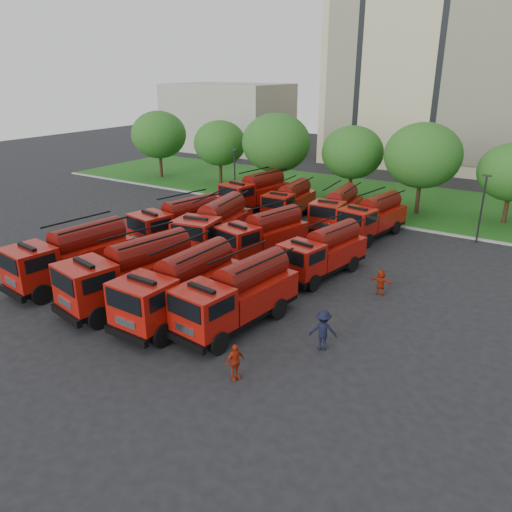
{
  "coord_description": "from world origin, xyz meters",
  "views": [
    {
      "loc": [
        17.17,
        -21.36,
        12.25
      ],
      "look_at": [
        2.24,
        1.9,
        1.8
      ],
      "focal_mm": 35.0,
      "sensor_mm": 36.0,
      "label": 1
    }
  ],
  "objects": [
    {
      "name": "lawn",
      "position": [
        0.0,
        26.0,
        0.06
      ],
      "size": [
        70.0,
        16.0,
        0.12
      ],
      "primitive_type": "cube",
      "color": "#154E14",
      "rests_on": "ground"
    },
    {
      "name": "fire_truck_5",
      "position": [
        -3.48,
        5.39,
        1.78
      ],
      "size": [
        3.93,
        8.11,
        3.54
      ],
      "rotation": [
        0.0,
        0.0,
        0.17
      ],
      "color": "black",
      "rests_on": "ground"
    },
    {
      "name": "tree_1",
      "position": [
        -16.0,
        23.0,
        4.55
      ],
      "size": [
        5.71,
        5.71,
        6.98
      ],
      "color": "#382314",
      "rests_on": "ground"
    },
    {
      "name": "fire_truck_2",
      "position": [
        1.27,
        -3.79,
        1.76
      ],
      "size": [
        2.98,
        7.75,
        3.5
      ],
      "rotation": [
        0.0,
        0.0,
        -0.02
      ],
      "color": "black",
      "rests_on": "ground"
    },
    {
      "name": "tree_2",
      "position": [
        -8.0,
        21.5,
        5.35
      ],
      "size": [
        6.72,
        6.72,
        8.22
      ],
      "color": "#382314",
      "rests_on": "ground"
    },
    {
      "name": "fire_truck_8",
      "position": [
        -6.9,
        16.0,
        1.68
      ],
      "size": [
        3.52,
        7.6,
        3.33
      ],
      "rotation": [
        0.0,
        0.0,
        -0.14
      ],
      "color": "black",
      "rests_on": "ground"
    },
    {
      "name": "tree_4",
      "position": [
        6.0,
        22.5,
        5.22
      ],
      "size": [
        6.55,
        6.55,
        8.01
      ],
      "color": "#382314",
      "rests_on": "ground"
    },
    {
      "name": "firefighter_2",
      "position": [
        6.82,
        -6.87,
        0.0
      ],
      "size": [
        0.84,
        1.09,
        1.64
      ],
      "primitive_type": "imported",
      "rotation": [
        0.0,
        0.0,
        1.23
      ],
      "color": "#9F230C",
      "rests_on": "ground"
    },
    {
      "name": "ground",
      "position": [
        0.0,
        0.0,
        0.0
      ],
      "size": [
        140.0,
        140.0,
        0.0
      ],
      "primitive_type": "plane",
      "color": "black",
      "rests_on": "ground"
    },
    {
      "name": "side_building",
      "position": [
        -30.0,
        44.0,
        5.0
      ],
      "size": [
        18.0,
        12.0,
        10.0
      ],
      "primitive_type": "cube",
      "color": "gray",
      "rests_on": "ground"
    },
    {
      "name": "firefighter_3",
      "position": [
        8.87,
        -2.73,
        0.0
      ],
      "size": [
        1.43,
        1.15,
        1.97
      ],
      "primitive_type": "imported",
      "rotation": [
        0.0,
        0.0,
        3.59
      ],
      "color": "black",
      "rests_on": "ground"
    },
    {
      "name": "fire_truck_3",
      "position": [
        4.22,
        -2.9,
        1.67
      ],
      "size": [
        3.4,
        7.55,
        3.32
      ],
      "rotation": [
        0.0,
        0.0,
        -0.12
      ],
      "color": "black",
      "rests_on": "ground"
    },
    {
      "name": "lamp_post_0",
      "position": [
        -10.0,
        17.2,
        2.9
      ],
      "size": [
        0.6,
        0.25,
        5.11
      ],
      "color": "black",
      "rests_on": "ground"
    },
    {
      "name": "firefighter_1",
      "position": [
        -1.9,
        -5.47,
        0.0
      ],
      "size": [
        0.95,
        0.79,
        1.71
      ],
      "primitive_type": "imported",
      "rotation": [
        0.0,
        0.0,
        -0.48
      ],
      "color": "#9F230C",
      "rests_on": "ground"
    },
    {
      "name": "fire_truck_11",
      "position": [
        4.85,
        14.36,
        1.58
      ],
      "size": [
        3.5,
        7.2,
        3.14
      ],
      "rotation": [
        0.0,
        0.0,
        -0.17
      ],
      "color": "black",
      "rests_on": "ground"
    },
    {
      "name": "fire_truck_9",
      "position": [
        -2.98,
        15.37,
        1.52
      ],
      "size": [
        2.81,
        6.79,
        3.02
      ],
      "rotation": [
        0.0,
        0.0,
        0.07
      ],
      "color": "black",
      "rests_on": "ground"
    },
    {
      "name": "firefighter_0",
      "position": [
        0.99,
        -5.52,
        0.0
      ],
      "size": [
        0.62,
        0.46,
        1.69
      ],
      "primitive_type": "imported",
      "rotation": [
        0.0,
        0.0,
        0.01
      ],
      "color": "#9F230C",
      "rests_on": "ground"
    },
    {
      "name": "fire_truck_6",
      "position": [
        0.2,
        5.96,
        1.62
      ],
      "size": [
        3.89,
        7.4,
        3.21
      ],
      "rotation": [
        0.0,
        0.0,
        -0.22
      ],
      "color": "black",
      "rests_on": "ground"
    },
    {
      "name": "lamp_post_1",
      "position": [
        12.0,
        17.2,
        2.9
      ],
      "size": [
        0.6,
        0.25,
        5.11
      ],
      "color": "black",
      "rests_on": "ground"
    },
    {
      "name": "firefighter_4",
      "position": [
        -3.09,
        3.19,
        0.0
      ],
      "size": [
        0.99,
        1.11,
        1.91
      ],
      "primitive_type": "imported",
      "rotation": [
        0.0,
        0.0,
        2.07
      ],
      "color": "#9F230C",
      "rests_on": "ground"
    },
    {
      "name": "fire_truck_1",
      "position": [
        -2.08,
        -3.94,
        1.81
      ],
      "size": [
        4.2,
        8.29,
        3.6
      ],
      "rotation": [
        0.0,
        0.0,
        -0.2
      ],
      "color": "black",
      "rests_on": "ground"
    },
    {
      "name": "firefighter_5",
      "position": [
        9.07,
        4.5,
        0.0
      ],
      "size": [
        1.41,
        0.63,
        1.51
      ],
      "primitive_type": "imported",
      "rotation": [
        0.0,
        0.0,
        3.12
      ],
      "color": "#9F230C",
      "rests_on": "ground"
    },
    {
      "name": "fire_truck_4",
      "position": [
        -6.39,
        4.94,
        1.69
      ],
      "size": [
        3.95,
        7.72,
        3.36
      ],
      "rotation": [
        0.0,
        0.0,
        -0.2
      ],
      "color": "black",
      "rests_on": "ground"
    },
    {
      "name": "apartment_building",
      "position": [
        2.0,
        47.94,
        12.5
      ],
      "size": [
        30.0,
        14.18,
        25.0
      ],
      "color": "tan",
      "rests_on": "ground"
    },
    {
      "name": "curb",
      "position": [
        0.0,
        17.9,
        0.07
      ],
      "size": [
        70.0,
        0.3,
        0.14
      ],
      "primitive_type": "cube",
      "color": "gray",
      "rests_on": "ground"
    },
    {
      "name": "fire_truck_0",
      "position": [
        -7.09,
        -3.91,
        1.75
      ],
      "size": [
        3.61,
        7.93,
        3.48
      ],
      "rotation": [
        0.0,
        0.0,
        -0.13
      ],
      "color": "black",
      "rests_on": "ground"
    },
    {
      "name": "tree_3",
      "position": [
        -1.0,
        24.0,
        4.68
      ],
      "size": [
        5.88,
        5.88,
        7.19
      ],
      "color": "#382314",
      "rests_on": "ground"
    },
    {
      "name": "fire_truck_10",
      "position": [
        1.65,
        14.91,
        1.59
      ],
      "size": [
        3.02,
        7.12,
        3.16
      ],
      "rotation": [
        0.0,
        0.0,
        0.09
      ],
      "color": "black",
      "rests_on": "ground"
    },
    {
      "name": "fire_truck_7",
      "position": [
        4.99,
        5.41,
        1.54
      ],
      "size": [
        3.48,
        7.01,
        3.05
      ],
      "rotation": [
        0.0,
        0.0,
        -0.18
      ],
      "color": "black",
      "rests_on": "ground"
    },
    {
      "name": "tree_0",
      "position": [
        -24.0,
        22.0,
        5.02
      ],
      "size": [
        6.3,
        6.3,
        7.7
      ],
      "color": "#382314",
      "rests_on": "ground"
    }
  ]
}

